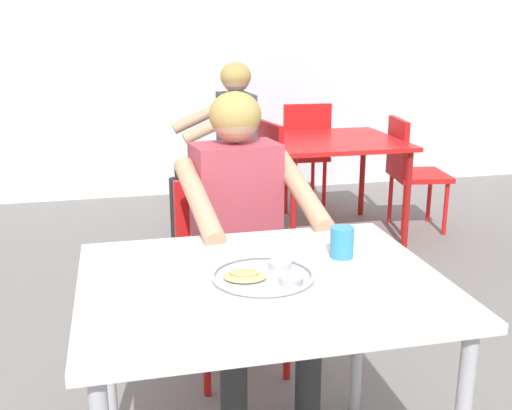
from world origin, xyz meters
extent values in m
cube|color=silver|center=(0.04, -0.03, 0.74)|extent=(1.06, 0.84, 0.03)
cylinder|color=#B2B2B7|center=(-0.43, 0.33, 0.36)|extent=(0.04, 0.04, 0.73)
cylinder|color=#B2B2B7|center=(0.51, 0.33, 0.36)|extent=(0.04, 0.04, 0.73)
cylinder|color=#B7BABF|center=(0.04, -0.04, 0.76)|extent=(0.30, 0.30, 0.01)
torus|color=#B7BABF|center=(0.04, -0.04, 0.77)|extent=(0.30, 0.30, 0.01)
cylinder|color=#B2B5BA|center=(0.11, -0.10, 0.77)|extent=(0.07, 0.07, 0.02)
cylinder|color=#B77F23|center=(0.11, -0.10, 0.78)|extent=(0.06, 0.06, 0.01)
cylinder|color=#B2B5BA|center=(0.11, 0.02, 0.77)|extent=(0.07, 0.07, 0.02)
cylinder|color=#9E4714|center=(0.11, 0.02, 0.78)|extent=(0.06, 0.06, 0.01)
ellipsoid|color=tan|center=(-0.01, -0.04, 0.77)|extent=(0.14, 0.12, 0.01)
ellipsoid|color=tan|center=(-0.01, -0.03, 0.78)|extent=(0.10, 0.07, 0.01)
cylinder|color=#338CBF|center=(0.33, 0.08, 0.81)|extent=(0.08, 0.08, 0.10)
cylinder|color=#593319|center=(0.33, 0.08, 0.84)|extent=(0.06, 0.06, 0.02)
cube|color=red|center=(0.10, 0.74, 0.42)|extent=(0.49, 0.47, 0.04)
cube|color=red|center=(0.08, 0.93, 0.63)|extent=(0.41, 0.09, 0.40)
cylinder|color=red|center=(0.30, 0.60, 0.20)|extent=(0.03, 0.03, 0.40)
cylinder|color=red|center=(-0.05, 0.55, 0.20)|extent=(0.03, 0.03, 0.40)
cylinder|color=red|center=(0.26, 0.93, 0.20)|extent=(0.03, 0.03, 0.40)
cylinder|color=red|center=(-0.09, 0.88, 0.20)|extent=(0.03, 0.03, 0.40)
cylinder|color=#2D2D2D|center=(0.31, 0.31, 0.22)|extent=(0.10, 0.10, 0.44)
cylinder|color=#2D2D2D|center=(0.28, 0.51, 0.48)|extent=(0.17, 0.41, 0.12)
cylinder|color=#2D2D2D|center=(0.01, 0.27, 0.22)|extent=(0.10, 0.10, 0.44)
cylinder|color=#2D2D2D|center=(-0.02, 0.47, 0.48)|extent=(0.17, 0.41, 0.12)
cube|color=#B23F4C|center=(0.10, 0.69, 0.75)|extent=(0.36, 0.24, 0.55)
cylinder|color=tan|center=(0.33, 0.54, 0.86)|extent=(0.13, 0.46, 0.25)
cylinder|color=tan|center=(-0.07, 0.49, 0.86)|extent=(0.13, 0.46, 0.25)
sphere|color=tan|center=(0.10, 0.69, 1.12)|extent=(0.19, 0.19, 0.19)
ellipsoid|color=tan|center=(0.10, 0.69, 1.14)|extent=(0.21, 0.20, 0.18)
cube|color=red|center=(1.14, 2.40, 0.69)|extent=(0.93, 0.91, 0.03)
cylinder|color=#A31414|center=(0.74, 2.01, 0.34)|extent=(0.04, 0.04, 0.68)
cylinder|color=#A31414|center=(1.55, 2.01, 0.34)|extent=(0.04, 0.04, 0.68)
cylinder|color=#A31414|center=(0.74, 2.80, 0.34)|extent=(0.04, 0.04, 0.68)
cylinder|color=#A31414|center=(1.55, 2.80, 0.34)|extent=(0.04, 0.04, 0.68)
cube|color=red|center=(0.49, 2.40, 0.43)|extent=(0.50, 0.48, 0.04)
cube|color=red|center=(0.69, 2.44, 0.64)|extent=(0.10, 0.39, 0.38)
cylinder|color=red|center=(0.34, 2.21, 0.21)|extent=(0.03, 0.03, 0.41)
cylinder|color=red|center=(0.29, 2.53, 0.21)|extent=(0.03, 0.03, 0.41)
cylinder|color=red|center=(0.69, 2.27, 0.21)|extent=(0.03, 0.03, 0.41)
cylinder|color=red|center=(0.64, 2.59, 0.21)|extent=(0.03, 0.03, 0.41)
cube|color=red|center=(1.82, 2.37, 0.41)|extent=(0.44, 0.46, 0.04)
cube|color=red|center=(1.64, 2.40, 0.63)|extent=(0.09, 0.39, 0.40)
cylinder|color=red|center=(2.00, 2.51, 0.20)|extent=(0.03, 0.03, 0.39)
cylinder|color=red|center=(1.95, 2.19, 0.20)|extent=(0.03, 0.03, 0.39)
cylinder|color=red|center=(1.69, 2.56, 0.20)|extent=(0.03, 0.03, 0.39)
cylinder|color=red|center=(1.64, 2.23, 0.20)|extent=(0.03, 0.03, 0.39)
cube|color=red|center=(1.13, 3.14, 0.44)|extent=(0.42, 0.45, 0.04)
cube|color=red|center=(1.12, 2.94, 0.68)|extent=(0.38, 0.05, 0.43)
cylinder|color=red|center=(0.98, 3.32, 0.21)|extent=(0.03, 0.03, 0.42)
cylinder|color=red|center=(1.30, 3.30, 0.21)|extent=(0.03, 0.03, 0.42)
cylinder|color=red|center=(0.96, 2.97, 0.21)|extent=(0.03, 0.03, 0.42)
cylinder|color=red|center=(1.29, 2.95, 0.21)|extent=(0.03, 0.03, 0.42)
cylinder|color=black|center=(0.06, 2.23, 0.23)|extent=(0.10, 0.10, 0.45)
cylinder|color=black|center=(0.25, 2.24, 0.49)|extent=(0.41, 0.15, 0.12)
cylinder|color=black|center=(0.04, 2.53, 0.23)|extent=(0.10, 0.10, 0.45)
cylinder|color=black|center=(0.24, 2.54, 0.49)|extent=(0.41, 0.15, 0.12)
cube|color=#3F3F47|center=(0.44, 2.40, 0.77)|extent=(0.22, 0.35, 0.55)
cylinder|color=tan|center=(0.28, 2.19, 0.88)|extent=(0.46, 0.10, 0.25)
cylinder|color=tan|center=(0.25, 2.60, 0.88)|extent=(0.46, 0.10, 0.25)
sphere|color=tan|center=(0.44, 2.40, 1.14)|extent=(0.19, 0.19, 0.19)
ellipsoid|color=tan|center=(0.44, 2.40, 1.16)|extent=(0.21, 0.20, 0.18)
camera|label=1|loc=(-0.35, -1.64, 1.46)|focal=42.80mm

